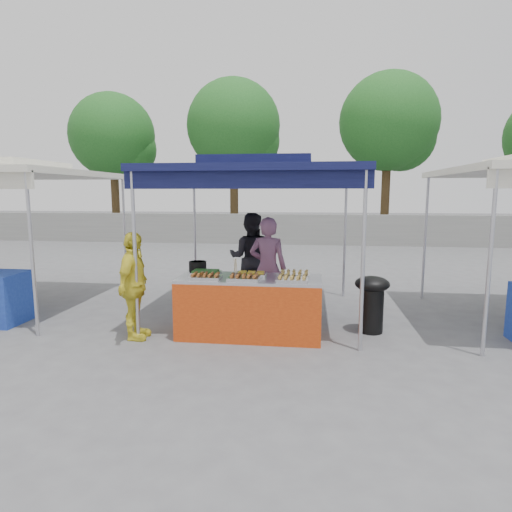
# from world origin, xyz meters

# --- Properties ---
(ground_plane) EXTENTS (80.00, 80.00, 0.00)m
(ground_plane) POSITION_xyz_m (0.00, 0.00, 0.00)
(ground_plane) COLOR #5A595C
(back_wall) EXTENTS (40.00, 0.25, 1.20)m
(back_wall) POSITION_xyz_m (0.00, 11.00, 0.60)
(back_wall) COLOR gray
(back_wall) RESTS_ON ground_plane
(main_canopy) EXTENTS (3.20, 3.20, 2.57)m
(main_canopy) POSITION_xyz_m (0.00, 0.97, 2.37)
(main_canopy) COLOR #BBBBC2
(main_canopy) RESTS_ON ground_plane
(tree_0) EXTENTS (3.77, 3.76, 6.47)m
(tree_0) POSITION_xyz_m (-7.95, 12.92, 4.42)
(tree_0) COLOR #402E18
(tree_0) RESTS_ON ground_plane
(tree_1) EXTENTS (4.01, 4.01, 6.89)m
(tree_1) POSITION_xyz_m (-2.41, 12.88, 4.72)
(tree_1) COLOR #402E18
(tree_1) RESTS_ON ground_plane
(tree_2) EXTENTS (4.09, 4.09, 7.04)m
(tree_2) POSITION_xyz_m (4.13, 13.23, 4.82)
(tree_2) COLOR #402E18
(tree_2) RESTS_ON ground_plane
(vendor_table) EXTENTS (2.00, 0.80, 0.85)m
(vendor_table) POSITION_xyz_m (0.00, -0.10, 0.43)
(vendor_table) COLOR #C13D11
(vendor_table) RESTS_ON ground_plane
(food_tray_fl) EXTENTS (0.42, 0.30, 0.07)m
(food_tray_fl) POSITION_xyz_m (-0.57, -0.33, 0.88)
(food_tray_fl) COLOR silver
(food_tray_fl) RESTS_ON vendor_table
(food_tray_fm) EXTENTS (0.42, 0.30, 0.07)m
(food_tray_fm) POSITION_xyz_m (-0.05, -0.34, 0.88)
(food_tray_fm) COLOR silver
(food_tray_fm) RESTS_ON vendor_table
(food_tray_fr) EXTENTS (0.42, 0.30, 0.07)m
(food_tray_fr) POSITION_xyz_m (0.61, -0.34, 0.88)
(food_tray_fr) COLOR silver
(food_tray_fr) RESTS_ON vendor_table
(food_tray_bl) EXTENTS (0.42, 0.30, 0.07)m
(food_tray_bl) POSITION_xyz_m (-0.65, -0.03, 0.88)
(food_tray_bl) COLOR silver
(food_tray_bl) RESTS_ON vendor_table
(food_tray_bm) EXTENTS (0.42, 0.30, 0.07)m
(food_tray_bm) POSITION_xyz_m (0.01, -0.03, 0.88)
(food_tray_bm) COLOR silver
(food_tray_bm) RESTS_ON vendor_table
(food_tray_br) EXTENTS (0.42, 0.30, 0.07)m
(food_tray_br) POSITION_xyz_m (0.62, 0.01, 0.88)
(food_tray_br) COLOR silver
(food_tray_br) RESTS_ON vendor_table
(cooking_pot) EXTENTS (0.26, 0.26, 0.15)m
(cooking_pot) POSITION_xyz_m (-0.84, 0.25, 0.93)
(cooking_pot) COLOR black
(cooking_pot) RESTS_ON vendor_table
(skewer_cup) EXTENTS (0.07, 0.07, 0.09)m
(skewer_cup) POSITION_xyz_m (-0.17, -0.24, 0.90)
(skewer_cup) COLOR #BBBBC2
(skewer_cup) RESTS_ON vendor_table
(wok_burner) EXTENTS (0.50, 0.50, 0.84)m
(wok_burner) POSITION_xyz_m (1.74, 0.29, 0.50)
(wok_burner) COLOR black
(wok_burner) RESTS_ON ground_plane
(crate_left) EXTENTS (0.48, 0.34, 0.29)m
(crate_left) POSITION_xyz_m (-0.33, 0.42, 0.14)
(crate_left) COLOR #132AA2
(crate_left) RESTS_ON ground_plane
(crate_right) EXTENTS (0.51, 0.36, 0.31)m
(crate_right) POSITION_xyz_m (0.16, 0.65, 0.15)
(crate_right) COLOR #132AA2
(crate_right) RESTS_ON ground_plane
(crate_stacked) EXTENTS (0.50, 0.35, 0.30)m
(crate_stacked) POSITION_xyz_m (0.16, 0.65, 0.46)
(crate_stacked) COLOR #132AA2
(crate_stacked) RESTS_ON crate_right
(vendor_woman) EXTENTS (0.64, 0.45, 1.65)m
(vendor_woman) POSITION_xyz_m (0.17, 0.81, 0.83)
(vendor_woman) COLOR #89577A
(vendor_woman) RESTS_ON ground_plane
(helper_man) EXTENTS (0.82, 0.65, 1.66)m
(helper_man) POSITION_xyz_m (-0.27, 1.88, 0.83)
(helper_man) COLOR black
(helper_man) RESTS_ON ground_plane
(customer_person) EXTENTS (0.40, 0.89, 1.50)m
(customer_person) POSITION_xyz_m (-1.57, -0.42, 0.75)
(customer_person) COLOR yellow
(customer_person) RESTS_ON ground_plane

